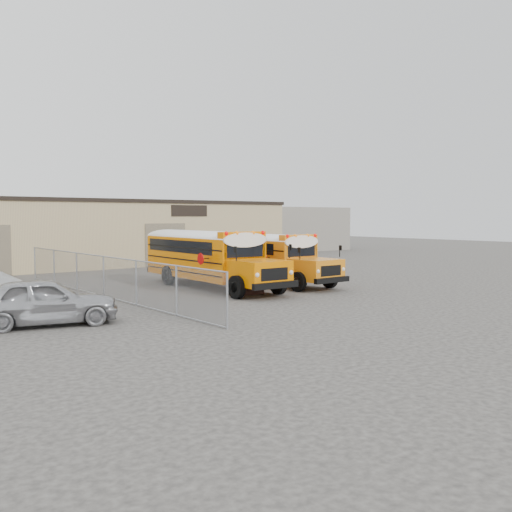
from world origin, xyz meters
TOP-DOWN VIEW (x-y plane):
  - ground at (0.00, 0.00)m, footprint 120.00×120.00m
  - warehouse at (-0.00, 19.99)m, footprint 30.20×10.20m
  - chainlink_fence at (-6.00, 3.00)m, footprint 0.07×18.07m
  - distant_building_right at (24.00, 24.00)m, footprint 10.00×8.00m
  - school_bus_left at (-0.30, 8.92)m, footprint 3.10×9.80m
  - school_bus_right at (2.79, 8.27)m, footprint 2.72×9.03m
  - tarp_bundle at (-0.37, -0.08)m, footprint 1.12×1.06m
  - car_silver at (-10.17, -1.78)m, footprint 4.91×2.99m

SIDE VIEW (x-z plane):
  - ground at x=0.00m, z-range 0.00..0.00m
  - tarp_bundle at x=-0.37m, z-range 0.02..1.47m
  - car_silver at x=-10.17m, z-range 0.00..1.56m
  - chainlink_fence at x=-6.00m, z-range 0.00..1.80m
  - school_bus_right at x=2.79m, z-range 0.21..2.85m
  - school_bus_left at x=-0.30m, z-range 0.22..3.07m
  - distant_building_right at x=24.00m, z-range 0.00..4.40m
  - warehouse at x=0.00m, z-range 0.04..4.71m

